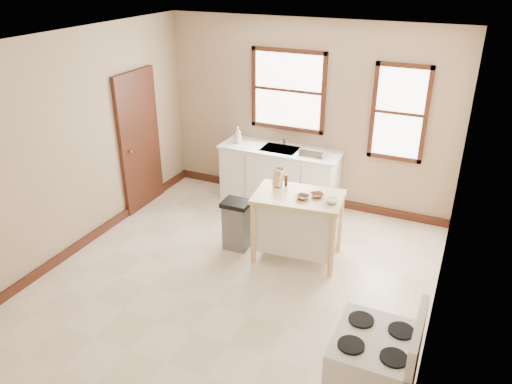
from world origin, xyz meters
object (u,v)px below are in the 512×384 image
(soap_bottle_b, at_px, (237,137))
(knife_block, at_px, (278,179))
(bowl_a, at_px, (302,197))
(bowl_b, at_px, (317,195))
(pepper_grinder, at_px, (286,180))
(gas_stove, at_px, (373,368))
(dish_rack, at_px, (314,152))
(kitchen_island, at_px, (297,227))
(soap_bottle_a, at_px, (238,135))
(bowl_c, at_px, (332,201))
(trash_bin, at_px, (237,225))

(soap_bottle_b, height_order, knife_block, soap_bottle_b)
(knife_block, relative_size, bowl_a, 1.21)
(bowl_b, bearing_deg, bowl_a, -139.76)
(pepper_grinder, height_order, gas_stove, gas_stove)
(dish_rack, height_order, pepper_grinder, pepper_grinder)
(kitchen_island, xyz_separation_m, gas_stove, (1.42, -2.13, 0.12))
(gas_stove, bearing_deg, bowl_a, 123.22)
(soap_bottle_a, xyz_separation_m, bowl_c, (1.92, -1.36, -0.13))
(trash_bin, relative_size, gas_stove, 0.60)
(soap_bottle_b, bearing_deg, bowl_a, -30.85)
(kitchen_island, xyz_separation_m, bowl_a, (0.07, -0.07, 0.47))
(soap_bottle_a, distance_m, bowl_b, 2.13)
(kitchen_island, height_order, bowl_c, bowl_c)
(bowl_b, distance_m, trash_bin, 1.19)
(soap_bottle_a, relative_size, trash_bin, 0.38)
(dish_rack, relative_size, kitchen_island, 0.35)
(soap_bottle_b, xyz_separation_m, gas_stove, (2.93, -3.47, -0.44))
(bowl_b, bearing_deg, trash_bin, -171.06)
(soap_bottle_a, height_order, dish_rack, soap_bottle_a)
(pepper_grinder, xyz_separation_m, gas_stove, (1.67, -2.33, -0.40))
(soap_bottle_b, height_order, dish_rack, soap_bottle_b)
(pepper_grinder, xyz_separation_m, bowl_a, (0.32, -0.27, -0.05))
(knife_block, xyz_separation_m, pepper_grinder, (0.09, 0.05, -0.03))
(bowl_a, bearing_deg, knife_block, 151.60)
(kitchen_island, bearing_deg, bowl_c, -11.01)
(kitchen_island, height_order, trash_bin, kitchen_island)
(soap_bottle_a, height_order, kitchen_island, soap_bottle_a)
(kitchen_island, bearing_deg, pepper_grinder, 134.61)
(kitchen_island, relative_size, bowl_b, 6.58)
(kitchen_island, bearing_deg, bowl_b, 6.47)
(dish_rack, height_order, bowl_b, dish_rack)
(knife_block, xyz_separation_m, gas_stove, (1.75, -2.28, -0.42))
(soap_bottle_a, distance_m, dish_rack, 1.24)
(kitchen_island, bearing_deg, soap_bottle_b, 131.77)
(dish_rack, height_order, bowl_c, dish_rack)
(kitchen_island, height_order, bowl_b, bowl_b)
(knife_block, distance_m, gas_stove, 2.91)
(bowl_b, bearing_deg, bowl_c, -21.81)
(soap_bottle_a, height_order, trash_bin, soap_bottle_a)
(bowl_b, bearing_deg, kitchen_island, -166.97)
(bowl_c, bearing_deg, dish_rack, 116.84)
(dish_rack, bearing_deg, knife_block, -109.41)
(bowl_c, bearing_deg, soap_bottle_a, 144.69)
(bowl_a, relative_size, bowl_b, 0.99)
(pepper_grinder, xyz_separation_m, bowl_b, (0.47, -0.15, -0.05))
(soap_bottle_b, distance_m, gas_stove, 4.56)
(dish_rack, xyz_separation_m, gas_stove, (1.67, -3.43, -0.40))
(dish_rack, xyz_separation_m, knife_block, (-0.09, -1.16, 0.03))
(dish_rack, distance_m, bowl_b, 1.33)
(soap_bottle_b, distance_m, bowl_a, 2.12)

